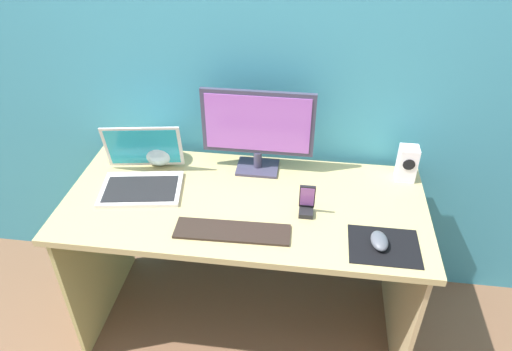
{
  "coord_description": "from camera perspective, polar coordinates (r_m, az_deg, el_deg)",
  "views": [
    {
      "loc": [
        0.24,
        -1.47,
        1.9
      ],
      "look_at": [
        0.05,
        -0.02,
        0.87
      ],
      "focal_mm": 33.15,
      "sensor_mm": 36.0,
      "label": 1
    }
  ],
  "objects": [
    {
      "name": "mouse",
      "position": [
        1.74,
        14.66,
        -7.64
      ],
      "size": [
        0.07,
        0.11,
        0.04
      ],
      "primitive_type": "ellipsoid",
      "rotation": [
        0.0,
        0.0,
        0.11
      ],
      "color": "#50535D",
      "rests_on": "mousepad"
    },
    {
      "name": "wall_back",
      "position": [
        1.99,
        0.13,
        16.0
      ],
      "size": [
        6.0,
        0.04,
        2.5
      ],
      "primitive_type": "cube",
      "color": "teal",
      "rests_on": "ground_plane"
    },
    {
      "name": "desk",
      "position": [
        1.99,
        -1.38,
        -6.42
      ],
      "size": [
        1.45,
        0.66,
        0.73
      ],
      "color": "tan",
      "rests_on": "ground_plane"
    },
    {
      "name": "ground_plane",
      "position": [
        2.42,
        -1.18,
        -16.8
      ],
      "size": [
        8.0,
        8.0,
        0.0
      ],
      "primitive_type": "plane",
      "color": "brown"
    },
    {
      "name": "monitor",
      "position": [
        1.97,
        0.21,
        5.69
      ],
      "size": [
        0.47,
        0.14,
        0.37
      ],
      "color": "#3A374E",
      "rests_on": "desk"
    },
    {
      "name": "laptop",
      "position": [
        2.01,
        -13.59,
        0.1
      ],
      "size": [
        0.37,
        0.34,
        0.23
      ],
      "color": "silver",
      "rests_on": "desk"
    },
    {
      "name": "fishbowl",
      "position": [
        2.12,
        -11.54,
        3.28
      ],
      "size": [
        0.16,
        0.16,
        0.16
      ],
      "primitive_type": "sphere",
      "color": "silver",
      "rests_on": "desk"
    },
    {
      "name": "speaker_right",
      "position": [
        2.07,
        17.76,
        1.4
      ],
      "size": [
        0.08,
        0.08,
        0.15
      ],
      "color": "white",
      "rests_on": "desk"
    },
    {
      "name": "keyboard_external",
      "position": [
        1.75,
        -2.88,
        -6.75
      ],
      "size": [
        0.43,
        0.12,
        0.01
      ],
      "primitive_type": "cube",
      "rotation": [
        0.0,
        0.0,
        0.03
      ],
      "color": "black",
      "rests_on": "desk"
    },
    {
      "name": "mousepad",
      "position": [
        1.75,
        15.19,
        -8.22
      ],
      "size": [
        0.25,
        0.2,
        0.0
      ],
      "primitive_type": "cube",
      "color": "black",
      "rests_on": "desk"
    },
    {
      "name": "phone_in_dock",
      "position": [
        1.81,
        6.13,
        -3.41
      ],
      "size": [
        0.06,
        0.06,
        0.14
      ],
      "color": "black",
      "rests_on": "desk"
    }
  ]
}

